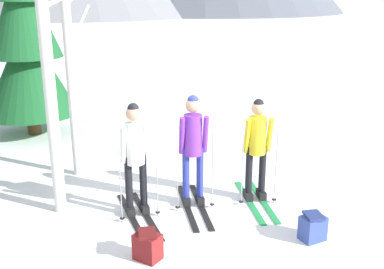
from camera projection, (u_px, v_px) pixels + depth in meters
The scene contains 9 objects.
ground_plane at pixel (192, 207), 7.18m from camera, with size 400.00×400.00×0.00m, color white.
skier_in_white at pixel (135, 153), 6.67m from camera, with size 0.63×1.67×1.72m.
skier_in_purple at pixel (193, 146), 6.95m from camera, with size 0.61×1.61×1.77m.
skier_in_yellow at pixel (257, 147), 7.15m from camera, with size 0.61×1.57×1.67m.
pine_tree_mid at pixel (24, 33), 10.16m from camera, with size 2.11×2.11×5.09m.
birch_tree_tall at pixel (45, 30), 6.25m from camera, with size 0.78×0.30×5.33m.
birch_tree_slender at pixel (70, 57), 7.83m from camera, with size 0.46×0.67×4.24m.
backpack_on_snow_front at pixel (313, 227), 6.17m from camera, with size 0.38×0.33×0.38m.
backpack_on_snow_beside at pixel (148, 246), 5.72m from camera, with size 0.40×0.39×0.38m.
Camera 1 is at (-1.07, -6.42, 3.23)m, focal length 42.85 mm.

